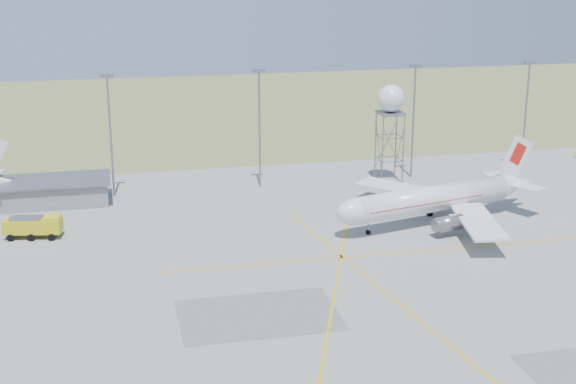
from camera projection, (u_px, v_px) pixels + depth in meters
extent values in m
plane|color=#9B9C96|center=(481.00, 359.00, 80.68)|extent=(400.00, 400.00, 0.00)
cube|color=olive|center=(244.00, 108.00, 211.47)|extent=(400.00, 120.00, 0.03)
cube|color=gray|center=(51.00, 192.00, 130.41)|extent=(18.00, 9.00, 3.60)
cube|color=slate|center=(50.00, 181.00, 129.85)|extent=(19.00, 10.00, 0.30)
cylinder|color=slate|center=(111.00, 138.00, 132.05)|extent=(0.36, 0.36, 20.00)
cube|color=slate|center=(107.00, 76.00, 129.13)|extent=(2.20, 0.50, 0.60)
cylinder|color=slate|center=(260.00, 130.00, 137.35)|extent=(0.36, 0.36, 20.00)
cube|color=slate|center=(259.00, 71.00, 134.43)|extent=(2.20, 0.50, 0.60)
cylinder|color=slate|center=(413.00, 123.00, 143.30)|extent=(0.36, 0.36, 20.00)
cube|color=slate|center=(416.00, 66.00, 140.37)|extent=(2.20, 0.50, 0.60)
cylinder|color=slate|center=(525.00, 118.00, 147.96)|extent=(0.36, 0.36, 20.00)
cube|color=slate|center=(530.00, 62.00, 145.04)|extent=(2.20, 0.50, 0.60)
cylinder|color=black|center=(575.00, 156.00, 159.50)|extent=(0.10, 0.10, 0.80)
cylinder|color=silver|center=(431.00, 199.00, 120.01)|extent=(26.30, 10.24, 4.02)
ellipsoid|color=silver|center=(357.00, 211.00, 114.36)|extent=(7.21, 5.46, 4.02)
cube|color=black|center=(350.00, 209.00, 113.66)|extent=(2.01, 2.51, 0.98)
cone|color=silver|center=(514.00, 184.00, 126.87)|extent=(6.82, 5.36, 4.02)
cube|color=silver|center=(516.00, 158.00, 125.67)|extent=(6.31, 1.85, 7.55)
cube|color=#B6150C|center=(517.00, 154.00, 125.55)|extent=(3.44, 1.17, 3.87)
cube|color=silver|center=(498.00, 176.00, 129.26)|extent=(4.46, 6.14, 0.18)
cube|color=silver|center=(526.00, 186.00, 123.77)|extent=(4.46, 6.14, 0.18)
cube|color=silver|center=(405.00, 189.00, 128.67)|extent=(14.03, 15.40, 0.36)
cube|color=silver|center=(478.00, 221.00, 113.22)|extent=(8.04, 16.72, 0.36)
cylinder|color=slate|center=(403.00, 202.00, 125.10)|extent=(4.65, 3.26, 2.31)
cylinder|color=slate|center=(449.00, 223.00, 115.14)|extent=(4.65, 3.26, 2.31)
cube|color=#B6150C|center=(420.00, 200.00, 119.11)|extent=(20.47, 8.81, 0.12)
cylinder|color=black|center=(368.00, 231.00, 116.19)|extent=(0.85, 0.85, 0.90)
cube|color=black|center=(441.00, 219.00, 121.84)|extent=(2.44, 6.09, 0.90)
cylinder|color=slate|center=(441.00, 216.00, 121.71)|extent=(0.29, 0.29, 1.81)
cylinder|color=slate|center=(382.00, 151.00, 139.25)|extent=(0.23, 0.23, 12.49)
cylinder|color=slate|center=(403.00, 149.00, 140.07)|extent=(0.23, 0.23, 12.49)
cylinder|color=slate|center=(396.00, 145.00, 143.66)|extent=(0.23, 0.23, 12.49)
cylinder|color=slate|center=(375.00, 146.00, 142.85)|extent=(0.23, 0.23, 12.49)
cube|color=slate|center=(390.00, 113.00, 139.67)|extent=(4.44, 4.44, 0.24)
sphere|color=silver|center=(391.00, 98.00, 138.95)|extent=(4.81, 4.81, 4.81)
cube|color=gold|center=(33.00, 226.00, 114.53)|extent=(8.45, 4.13, 1.98)
cube|color=gold|center=(53.00, 220.00, 114.41)|extent=(2.58, 2.87, 1.26)
cube|color=black|center=(57.00, 219.00, 114.41)|extent=(0.52, 2.31, 0.90)
cube|color=slate|center=(26.00, 218.00, 114.17)|extent=(4.81, 2.94, 0.36)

